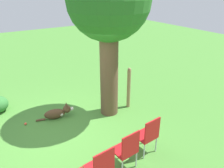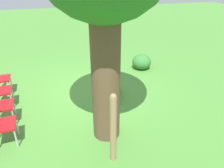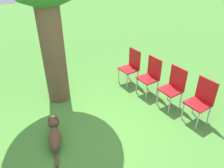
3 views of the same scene
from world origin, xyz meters
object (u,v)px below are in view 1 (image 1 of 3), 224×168
Objects in this scene: dog at (58,113)px; red_chair_2 at (127,149)px; oak_tree at (109,4)px; red_chair_1 at (101,166)px; fence_post at (129,88)px; red_chair_3 at (148,134)px; tennis_ball at (26,124)px.

red_chair_2 reaches higher than dog.
oak_tree is 3.73m from red_chair_1.
red_chair_1 is at bearing -45.75° from fence_post.
red_chair_3 is (2.48, 1.21, 0.35)m from dog.
red_chair_1 is 1.00× the size of red_chair_2.
oak_tree is 3.27× the size of fence_post.
red_chair_1 and red_chair_2 have the same top height.
oak_tree is 3.42m from red_chair_2.
dog is 1.13× the size of red_chair_1.
oak_tree reaches higher than red_chair_1.
tennis_ball is (-0.72, -2.98, -0.62)m from fence_post.
fence_post is 1.40× the size of red_chair_2.
red_chair_1 is at bearing 14.58° from tennis_ball.
red_chair_2 is (2.09, -0.88, -2.57)m from oak_tree.
red_chair_3 is 13.76× the size of tennis_ball.
fence_post is (0.57, 2.09, 0.49)m from dog.
fence_post reaches higher than red_chair_1.
dog is 0.81× the size of fence_post.
oak_tree reaches higher than red_chair_2.
red_chair_2 is 13.76× the size of tennis_ball.
dog is (-0.52, -1.41, -2.92)m from oak_tree.
red_chair_2 is at bearing -37.23° from fence_post.
red_chair_3 is at bearing -24.61° from fence_post.
dog is at bearing 80.51° from tennis_ball.
oak_tree is 3.29m from dog.
red_chair_1 is at bearing 96.14° from red_chair_2.
dog is at bearing -105.21° from fence_post.
red_chair_2 is (2.61, 0.54, 0.35)m from dog.
red_chair_3 reaches higher than dog.
fence_post is 1.40× the size of red_chair_3.
fence_post is at bearing -29.19° from red_chair_3.
oak_tree reaches higher than tennis_ball.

